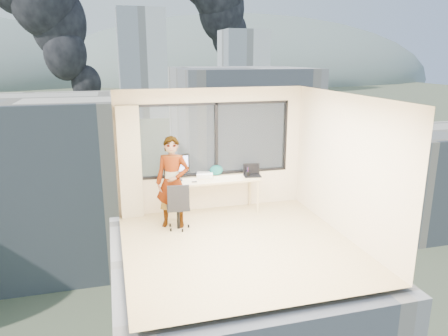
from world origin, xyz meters
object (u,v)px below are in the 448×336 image
object	(u,v)px
monitor	(177,168)
laptop	(252,171)
handbag	(216,170)
desk	(216,196)
person	(173,182)
game_console	(205,175)
chair	(178,205)

from	to	relation	value
monitor	laptop	bearing A→B (deg)	-16.97
laptop	handbag	bearing A→B (deg)	166.54
desk	monitor	distance (m)	1.03
monitor	person	bearing A→B (deg)	-120.82
desk	handbag	distance (m)	0.55
handbag	monitor	bearing A→B (deg)	-169.37
person	game_console	world-z (taller)	person
desk	laptop	bearing A→B (deg)	-1.96
desk	game_console	xyz separation A→B (m)	(-0.19, 0.19, 0.42)
laptop	chair	bearing A→B (deg)	-152.69
laptop	person	bearing A→B (deg)	-158.03
desk	person	xyz separation A→B (m)	(-0.97, -0.49, 0.51)
chair	laptop	bearing A→B (deg)	24.56
person	handbag	xyz separation A→B (m)	(1.05, 0.74, -0.03)
monitor	laptop	world-z (taller)	monitor
game_console	laptop	bearing A→B (deg)	1.35
chair	person	bearing A→B (deg)	117.10
chair	handbag	world-z (taller)	handbag
chair	monitor	distance (m)	0.91
game_console	handbag	bearing A→B (deg)	26.85
desk	person	size ratio (longest dim) A/B	1.01
handbag	chair	bearing A→B (deg)	-138.82
game_console	handbag	distance (m)	0.28
person	game_console	xyz separation A→B (m)	(0.78, 0.67, -0.10)
chair	game_console	distance (m)	1.14
chair	handbag	bearing A→B (deg)	46.99
desk	handbag	xyz separation A→B (m)	(0.08, 0.25, 0.49)
laptop	monitor	bearing A→B (deg)	-175.95
game_console	laptop	size ratio (longest dim) A/B	0.90
handbag	desk	bearing A→B (deg)	-107.85
laptop	desk	bearing A→B (deg)	-174.47
desk	monitor	xyz separation A→B (m)	(-0.80, 0.07, 0.65)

